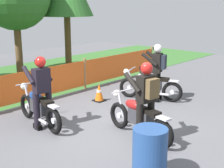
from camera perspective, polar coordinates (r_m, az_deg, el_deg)
ground at (r=7.51m, az=1.39°, el=-8.13°), size 24.00×24.00×0.02m
barrier_fence at (r=9.63m, az=-13.23°, el=0.05°), size 11.62×0.08×1.05m
motorcycle_lead at (r=7.80m, az=-12.90°, el=-4.02°), size 0.62×1.96×0.93m
motorcycle_trailing at (r=6.96m, az=4.74°, el=-5.95°), size 0.67×1.96×0.93m
motorcycle_third at (r=9.66m, az=6.73°, el=-0.20°), size 0.86×1.87×0.92m
rider_lead at (r=7.50m, az=-12.42°, el=-1.00°), size 0.60×0.62×1.69m
rider_trailing at (r=6.65m, az=6.09°, el=-2.41°), size 0.62×0.73×1.69m
rider_third at (r=9.49m, az=8.06°, el=2.63°), size 0.67×0.77×1.69m
traffic_cone at (r=9.51m, az=-2.31°, el=-1.52°), size 0.32×0.32×0.53m
spare_drum at (r=5.45m, az=6.72°, el=-12.16°), size 0.58×0.58×0.88m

